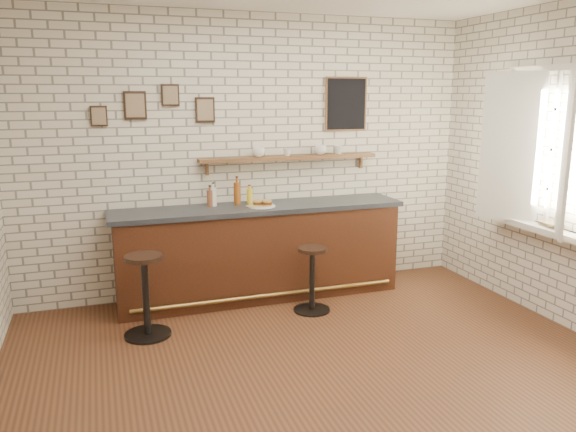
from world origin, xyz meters
name	(u,v)px	position (x,y,z in m)	size (l,w,h in m)	color
ground	(319,365)	(0.00, 0.00, 0.00)	(5.00, 5.00, 0.00)	brown
bar_counter	(260,251)	(-0.01, 1.70, 0.51)	(3.10, 0.65, 1.01)	#442012
sandwich_plate	(262,206)	(0.00, 1.63, 1.02)	(0.28, 0.28, 0.01)	white
ciabatta_sandwich	(263,202)	(0.01, 1.63, 1.05)	(0.21, 0.15, 0.07)	tan
potato_chips	(261,206)	(-0.01, 1.63, 1.02)	(0.26, 0.18, 0.00)	#E4BF50
bitters_bottle_brown	(210,198)	(-0.50, 1.83, 1.10)	(0.07, 0.07, 0.22)	brown
bitters_bottle_white	(213,197)	(-0.47, 1.83, 1.11)	(0.06, 0.06, 0.25)	white
bitters_bottle_amber	(237,193)	(-0.21, 1.83, 1.13)	(0.07, 0.07, 0.30)	brown
condiment_bottle_yellow	(250,196)	(-0.08, 1.83, 1.10)	(0.06, 0.06, 0.21)	yellow
bar_stool_left	(146,293)	(-1.26, 1.05, 0.41)	(0.42, 0.42, 0.76)	black
bar_stool_right	(312,277)	(0.37, 1.13, 0.36)	(0.39, 0.39, 0.67)	black
wall_shelf	(289,158)	(0.40, 1.90, 1.48)	(2.00, 0.18, 0.18)	brown
shelf_cup_a	(259,152)	(0.05, 1.90, 1.55)	(0.14, 0.14, 0.11)	white
shelf_cup_b	(287,152)	(0.37, 1.90, 1.54)	(0.09, 0.09, 0.08)	white
shelf_cup_c	(321,150)	(0.77, 1.90, 1.55)	(0.14, 0.14, 0.11)	white
shelf_cup_d	(338,150)	(0.98, 1.90, 1.55)	(0.10, 0.10, 0.09)	white
back_wall_decor	(272,105)	(0.23, 1.98, 2.05)	(2.96, 0.02, 0.56)	black
window_sill	(539,228)	(2.40, 0.30, 0.90)	(0.20, 1.35, 0.06)	white
casement_window	(543,150)	(2.36, 0.30, 1.65)	(0.40, 1.30, 1.56)	white
book_lower	(546,226)	(2.38, 0.20, 0.94)	(0.15, 0.20, 0.02)	tan
book_upper	(545,224)	(2.38, 0.22, 0.96)	(0.16, 0.22, 0.02)	tan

